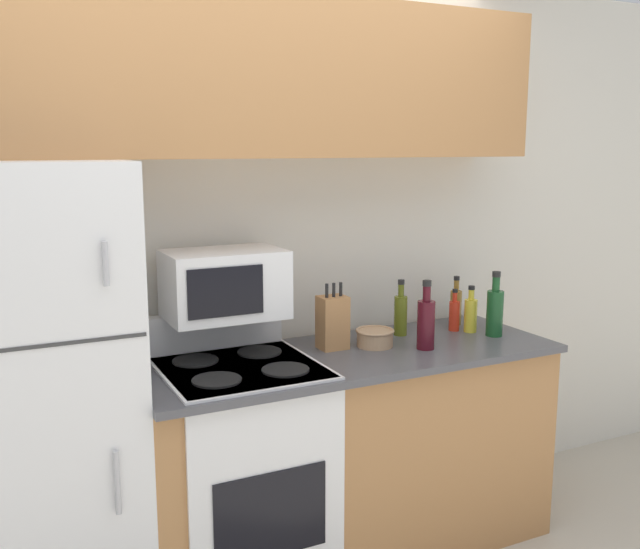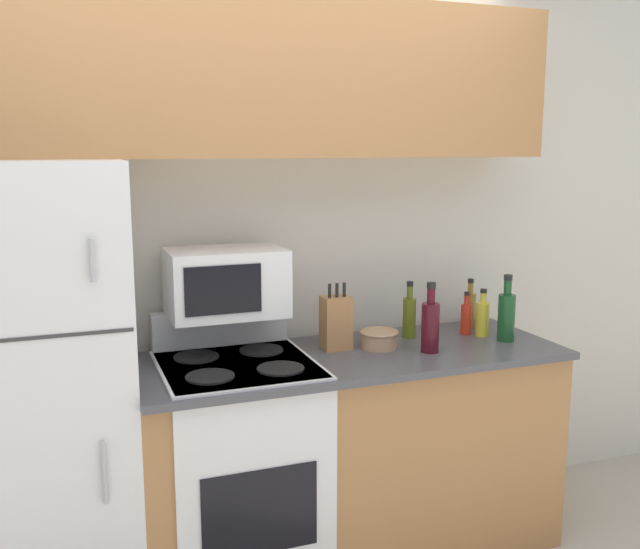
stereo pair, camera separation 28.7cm
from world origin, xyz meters
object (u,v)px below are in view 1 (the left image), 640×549
Objects in this scene: bottle_hot_sauce at (454,314)px; refrigerator at (30,410)px; stove at (241,472)px; bottle_cooking_spray at (471,314)px; bottle_wine_green at (495,311)px; knife_block at (333,322)px; bottle_vinegar at (456,306)px; microwave at (225,284)px; bottle_wine_red at (426,322)px; bottle_olive_oil at (401,313)px; bowl at (375,337)px.

refrigerator is at bearing -177.79° from bottle_hot_sauce.
bottle_cooking_spray is at bearing 2.19° from stove.
stove is 1.34m from bottle_wine_green.
bottle_wine_green is (1.22, -0.06, 0.56)m from stove.
knife_block is at bearing 10.43° from stove.
bottle_cooking_spray is 0.15m from bottle_vinegar.
microwave is at bearing 175.08° from bottle_cooking_spray.
bottle_vinegar is (0.38, 0.29, -0.02)m from bottle_wine_red.
stove is at bearing -1.86° from refrigerator.
bottle_hot_sauce is at bearing 124.16° from bottle_wine_green.
bottle_wine_red is 0.24m from bottle_olive_oil.
microwave reaches higher than bottle_vinegar.
bowl is at bearing -151.52° from bottle_olive_oil.
bottle_vinegar reaches higher than bottle_hot_sauce.
bottle_wine_green is 0.12m from bottle_cooking_spray.
bottle_olive_oil is at bearing 152.02° from bottle_wine_green.
microwave is 1.26m from bottle_wine_green.
stove is at bearing -170.47° from bottle_olive_oil.
knife_block is 0.66m from bottle_hot_sauce.
bottle_wine_red is at bearing -36.90° from bowl.
knife_block is 1.21× the size of bottle_vinegar.
bottle_vinegar is (1.19, 0.19, 0.53)m from stove.
bottle_wine_red is 0.38m from bottle_cooking_spray.
bottle_olive_oil is at bearing 9.53° from stove.
bottle_wine_red is (0.17, -0.13, 0.08)m from bowl.
knife_block is 0.20m from bowl.
bottle_olive_oil is at bearing 170.97° from bottle_hot_sauce.
knife_block reaches higher than bottle_vinegar.
bowl is at bearing -164.03° from bottle_vinegar.
knife_block reaches higher than bottle_hot_sauce.
bottle_vinegar is at bearing 9.04° from stove.
bottle_hot_sauce is at bearing 7.93° from bowl.
bottle_wine_red is 1.50× the size of bottle_hot_sauce.
bottle_wine_green reaches higher than bowl.
bottle_wine_red reaches higher than bottle_hot_sauce.
refrigerator is 8.65× the size of bottle_hot_sauce.
microwave is 1.82× the size of bottle_olive_oil.
refrigerator reaches higher than microwave.
bottle_cooking_spray is 1.10× the size of bottle_hot_sauce.
microwave is at bearing 91.19° from stove.
refrigerator reaches higher than bowl.
bowl is at bearing 2.83° from stove.
knife_block is 0.96× the size of bottle_wine_red.
bottle_wine_red is (0.81, -0.10, 0.56)m from stove.
bottle_cooking_spray is (0.35, 0.14, -0.03)m from bottle_wine_red.
refrigerator is 5.77× the size of bottle_wine_green.
microwave reaches higher than bowl.
microwave reaches higher than bottle_hot_sauce.
bowl is 0.77× the size of bottle_cooking_spray.
bottle_hot_sauce is (0.47, 0.07, 0.04)m from bowl.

